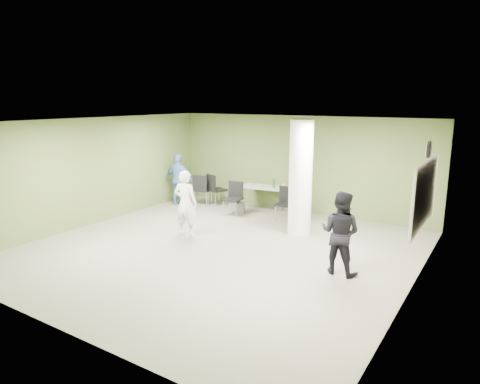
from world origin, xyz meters
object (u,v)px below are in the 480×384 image
Objects in this scene: woman_white at (186,203)px; man_black at (340,233)px; chair_back_left at (202,187)px; man_blue at (179,180)px; folding_table at (267,188)px.

woman_white is 3.95m from man_black.
woman_white reaches higher than chair_back_left.
man_blue reaches higher than chair_back_left.
chair_back_left is at bearing -23.42° from man_black.
chair_back_left is 0.61× the size of man_blue.
man_blue is at bearing -170.14° from folding_table.
man_black reaches higher than folding_table.
man_blue is at bearing 17.17° from chair_back_left.
man_black is at bearing 165.08° from woman_white.
man_black is at bearing -52.43° from folding_table.
chair_back_left is 6.16m from man_black.
man_blue reaches higher than man_black.
woman_white is at bearing 123.47° from man_blue.
chair_back_left is 0.75m from man_blue.
folding_table is 1.65× the size of chair_back_left.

